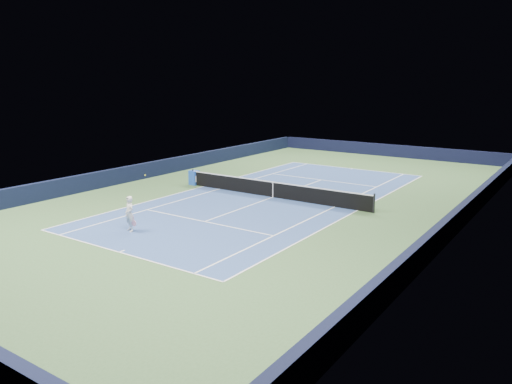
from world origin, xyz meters
The scene contains 19 objects.
ground centered at (0.00, 0.00, 0.00)m, with size 40.00×40.00×0.00m, color #385930.
wall_far centered at (0.00, 19.82, 0.55)m, with size 22.00×0.35×1.10m, color black.
wall_right centered at (10.82, 0.00, 0.55)m, with size 0.35×40.00×1.10m, color black.
wall_left centered at (-10.82, 0.00, 0.55)m, with size 0.35×40.00×1.10m, color black.
court_surface centered at (0.00, 0.00, 0.00)m, with size 10.97×23.77×0.01m, color navy.
baseline_far centered at (0.00, 11.88, 0.01)m, with size 10.97×0.08×0.00m, color white.
baseline_near centered at (0.00, -11.88, 0.01)m, with size 10.97×0.08×0.00m, color white.
sideline_doubles_right centered at (5.49, 0.00, 0.01)m, with size 0.08×23.77×0.00m, color white.
sideline_doubles_left centered at (-5.49, 0.00, 0.01)m, with size 0.08×23.77×0.00m, color white.
sideline_singles_right centered at (4.12, 0.00, 0.01)m, with size 0.08×23.77×0.00m, color white.
sideline_singles_left centered at (-4.12, 0.00, 0.01)m, with size 0.08×23.77×0.00m, color white.
service_line_far centered at (0.00, 6.40, 0.01)m, with size 8.23×0.08×0.00m, color white.
service_line_near centered at (0.00, -6.40, 0.01)m, with size 8.23×0.08×0.00m, color white.
center_service_line centered at (0.00, 0.00, 0.01)m, with size 0.08×12.80×0.00m, color white.
center_mark_far centered at (0.00, 11.73, 0.01)m, with size 0.08×0.30×0.00m, color white.
center_mark_near centered at (0.00, -11.73, 0.01)m, with size 0.08×0.30×0.00m, color white.
tennis_net centered at (0.00, 0.00, 0.50)m, with size 12.90×0.10×1.07m.
sponsor_cube centered at (-6.40, 0.12, 0.48)m, with size 0.62×0.56×0.96m.
tennis_player centered at (-1.85, -9.60, 0.85)m, with size 0.82×1.32×2.57m.
Camera 1 is at (15.76, -24.84, 7.05)m, focal length 35.00 mm.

